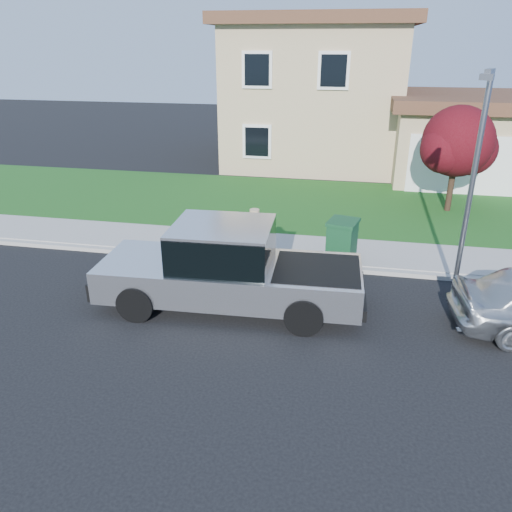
{
  "coord_description": "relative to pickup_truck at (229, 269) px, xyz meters",
  "views": [
    {
      "loc": [
        2.06,
        -9.52,
        5.69
      ],
      "look_at": [
        0.05,
        0.71,
        1.2
      ],
      "focal_mm": 35.0,
      "sensor_mm": 36.0,
      "label": 1
    }
  ],
  "objects": [
    {
      "name": "trash_bin",
      "position": [
        2.46,
        2.67,
        -0.17
      ],
      "size": [
        0.92,
        1.0,
        1.21
      ],
      "rotation": [
        0.0,
        0.0,
        -0.24
      ],
      "color": "#103D20",
      "rests_on": "sidewalk"
    },
    {
      "name": "curb",
      "position": [
        1.53,
        2.45,
        -0.87
      ],
      "size": [
        40.0,
        0.2,
        0.12
      ],
      "primitive_type": "cube",
      "color": "gray",
      "rests_on": "ground"
    },
    {
      "name": "house",
      "position": [
        1.84,
        15.93,
        2.24
      ],
      "size": [
        14.0,
        11.3,
        6.85
      ],
      "color": "tan",
      "rests_on": "ground"
    },
    {
      "name": "lawn",
      "position": [
        1.53,
        8.05,
        -0.88
      ],
      "size": [
        40.0,
        7.0,
        0.1
      ],
      "primitive_type": "cube",
      "color": "#113C14",
      "rests_on": "ground"
    },
    {
      "name": "pickup_truck",
      "position": [
        0.0,
        0.0,
        0.0
      ],
      "size": [
        6.16,
        2.39,
        2.0
      ],
      "rotation": [
        0.0,
        0.0,
        0.04
      ],
      "color": "black",
      "rests_on": "ground"
    },
    {
      "name": "woman",
      "position": [
        0.34,
        1.34,
        -0.01
      ],
      "size": [
        0.75,
        0.61,
        1.95
      ],
      "rotation": [
        0.0,
        0.0,
        2.82
      ],
      "color": "#E6A17E",
      "rests_on": "ground"
    },
    {
      "name": "ground",
      "position": [
        0.53,
        -0.45,
        -0.93
      ],
      "size": [
        80.0,
        80.0,
        0.0
      ],
      "primitive_type": "plane",
      "color": "black",
      "rests_on": "ground"
    },
    {
      "name": "sidewalk",
      "position": [
        1.53,
        3.55,
        -0.86
      ],
      "size": [
        40.0,
        2.0,
        0.15
      ],
      "primitive_type": "cube",
      "color": "gray",
      "rests_on": "ground"
    },
    {
      "name": "street_lamp",
      "position": [
        5.21,
        1.5,
        2.03
      ],
      "size": [
        0.4,
        0.67,
        5.2
      ],
      "rotation": [
        0.0,
        0.0,
        -0.37
      ],
      "color": "slate",
      "rests_on": "ground"
    },
    {
      "name": "ornamental_tree",
      "position": [
        6.1,
        8.21,
        1.52
      ],
      "size": [
        2.68,
        2.41,
        3.67
      ],
      "color": "black",
      "rests_on": "lawn"
    }
  ]
}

